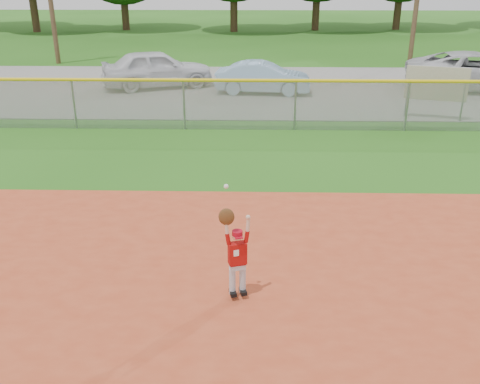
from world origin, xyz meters
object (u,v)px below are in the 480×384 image
car_white_a (157,69)px  sponsor_sign (436,85)px  ballplayer (236,252)px  car_blue (263,78)px  car_white_b (477,71)px

car_white_a → sponsor_sign: bearing=-136.0°
car_white_a → ballplayer: (3.69, -15.10, 0.01)m
car_blue → car_white_b: car_white_b is taller
ballplayer → car_blue: bearing=87.6°
car_white_a → ballplayer: size_ratio=2.52×
sponsor_sign → car_white_a: bearing=154.0°
car_blue → ballplayer: (-0.60, -14.10, 0.17)m
car_white_a → ballplayer: bearing=173.8°
car_blue → sponsor_sign: sponsor_sign is taller
car_white_a → sponsor_sign: sponsor_sign is taller
car_white_a → car_blue: car_white_a is taller
sponsor_sign → car_blue: bearing=145.5°
car_blue → sponsor_sign: 6.62m
car_white_b → sponsor_sign: 5.46m
car_blue → ballplayer: size_ratio=2.07×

